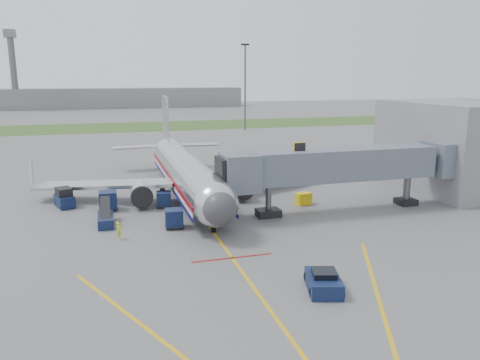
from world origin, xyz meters
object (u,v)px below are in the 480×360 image
object	(u,v)px
belt_loader	(106,219)
baggage_tug	(64,198)
airliner	(186,172)
pushback_tug	(324,282)
ramp_worker	(119,231)

from	to	relation	value
belt_loader	baggage_tug	bearing A→B (deg)	118.51
airliner	pushback_tug	xyz separation A→B (m)	(4.00, -25.88, -2.10)
baggage_tug	belt_loader	size ratio (longest dim) A/B	0.74
pushback_tug	ramp_worker	distance (m)	17.55
airliner	pushback_tug	size ratio (longest dim) A/B	10.10
pushback_tug	ramp_worker	world-z (taller)	ramp_worker
belt_loader	ramp_worker	bearing A→B (deg)	-77.21
belt_loader	ramp_worker	xyz separation A→B (m)	(0.97, -4.26, 0.23)
baggage_tug	ramp_worker	distance (m)	12.49
airliner	ramp_worker	xyz separation A→B (m)	(-7.72, -12.82, -1.91)
belt_loader	ramp_worker	world-z (taller)	belt_loader
airliner	belt_loader	distance (m)	12.38
ramp_worker	baggage_tug	bearing A→B (deg)	57.52
pushback_tug	ramp_worker	bearing A→B (deg)	131.89
airliner	baggage_tug	world-z (taller)	airliner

